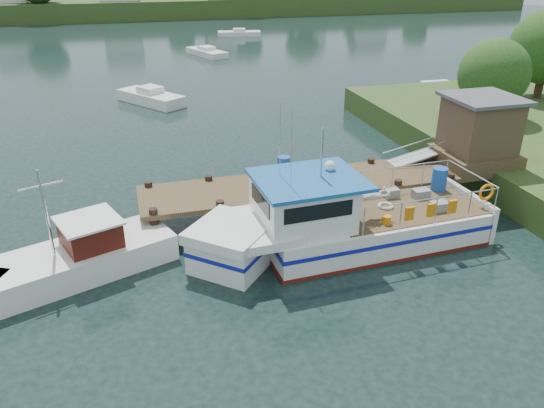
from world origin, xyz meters
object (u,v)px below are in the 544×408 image
object	(u,v)px
dock	(427,151)
moored_c	(438,93)
moored_b	(151,97)
lobster_boat	(338,224)
work_boat	(69,260)
moored_far	(239,33)
moored_d	(207,52)

from	to	relation	value
dock	moored_c	distance (m)	18.85
moored_b	lobster_boat	bearing A→B (deg)	-57.18
moored_b	work_boat	bearing A→B (deg)	-80.53
moored_far	moored_d	distance (m)	14.90
dock	moored_c	bearing A→B (deg)	56.27
dock	moored_d	world-z (taller)	dock
moored_b	moored_c	size ratio (longest dim) A/B	0.73
dock	moored_b	world-z (taller)	dock
dock	moored_far	world-z (taller)	dock
lobster_boat	moored_d	xyz separation A→B (m)	(1.99, 42.07, -0.67)
work_boat	moored_b	distance (m)	23.17
dock	work_boat	size ratio (longest dim) A/B	2.19
moored_c	moored_d	distance (m)	27.03
work_boat	moored_far	distance (m)	57.67
moored_far	moored_c	world-z (taller)	moored_c
moored_far	moored_b	size ratio (longest dim) A/B	1.02
moored_far	moored_d	bearing A→B (deg)	-121.42
lobster_boat	work_boat	size ratio (longest dim) A/B	1.58
dock	lobster_boat	bearing A→B (deg)	-149.05
dock	moored_b	bearing A→B (deg)	117.87
lobster_boat	dock	bearing A→B (deg)	28.16
moored_b	moored_d	size ratio (longest dim) A/B	0.94
dock	lobster_boat	distance (m)	6.47
moored_d	moored_far	bearing A→B (deg)	72.77
work_boat	moored_c	size ratio (longest dim) A/B	0.97
lobster_boat	moored_d	size ratio (longest dim) A/B	1.98
dock	lobster_boat	world-z (taller)	lobster_boat
lobster_boat	moored_b	world-z (taller)	lobster_boat
work_boat	moored_b	size ratio (longest dim) A/B	1.33
lobster_boat	moored_b	xyz separation A→B (m)	(-5.22, 23.45, -0.57)
dock	moored_b	size ratio (longest dim) A/B	2.90
work_boat	moored_far	size ratio (longest dim) A/B	1.30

